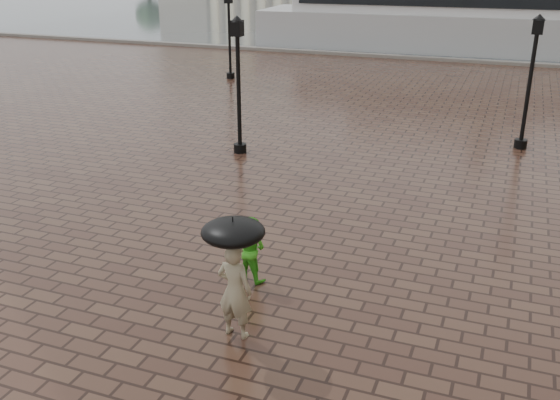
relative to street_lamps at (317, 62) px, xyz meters
name	(u,v)px	position (x,y,z in m)	size (l,w,h in m)	color
ground	(318,351)	(5.00, -15.33, -2.33)	(300.00, 300.00, 0.00)	#3C241B
quay_edge	(475,63)	(5.00, 16.67, -2.33)	(80.00, 0.60, 0.30)	slate
street_lamps	(317,62)	(0.00, 0.00, 0.00)	(15.44, 12.44, 4.40)	black
adult_pedestrian	(235,291)	(3.47, -15.37, -1.42)	(0.66, 0.43, 1.81)	gray
child_pedestrian	(251,249)	(2.90, -13.39, -1.61)	(0.69, 0.54, 1.42)	green
ferry_near	(448,12)	(2.49, 21.67, 0.23)	(26.15, 7.12, 8.51)	#B9B9B9
umbrella	(233,232)	(3.47, -15.37, -0.28)	(1.10, 1.10, 1.18)	black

